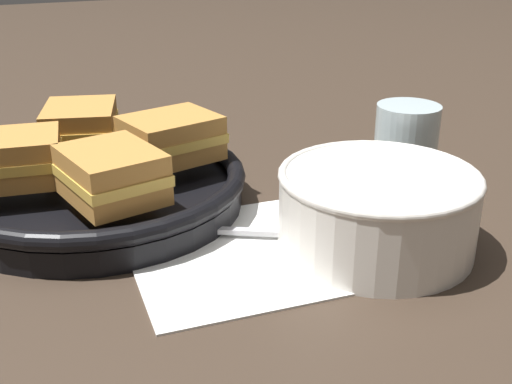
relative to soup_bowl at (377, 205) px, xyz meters
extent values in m
plane|color=#382B21|center=(-0.08, 0.04, -0.04)|extent=(4.00, 4.00, 0.00)
cube|color=white|center=(-0.10, 0.04, -0.04)|extent=(0.24, 0.21, 0.00)
cylinder|color=silver|center=(0.00, 0.00, -0.01)|extent=(0.17, 0.17, 0.07)
cylinder|color=orange|center=(0.00, 0.00, 0.02)|extent=(0.15, 0.15, 0.01)
torus|color=silver|center=(0.00, 0.00, 0.03)|extent=(0.18, 0.18, 0.01)
cube|color=#B7B7BC|center=(-0.10, 0.06, -0.03)|extent=(0.10, 0.06, 0.01)
ellipsoid|color=#B7B7BC|center=(-0.03, 0.02, -0.03)|extent=(0.06, 0.05, 0.01)
cylinder|color=black|center=(-0.21, 0.19, -0.03)|extent=(0.29, 0.29, 0.02)
torus|color=black|center=(-0.21, 0.19, -0.01)|extent=(0.30, 0.30, 0.02)
cube|color=#B27A38|center=(-0.13, 0.19, 0.01)|extent=(0.11, 0.09, 0.02)
cube|color=gold|center=(-0.13, 0.19, 0.02)|extent=(0.11, 0.10, 0.01)
cube|color=#B27A38|center=(-0.13, 0.19, 0.04)|extent=(0.11, 0.09, 0.02)
cube|color=#B27A38|center=(-0.21, 0.27, 0.01)|extent=(0.10, 0.11, 0.02)
cube|color=gold|center=(-0.21, 0.27, 0.02)|extent=(0.10, 0.11, 0.01)
cube|color=#B27A38|center=(-0.21, 0.27, 0.04)|extent=(0.10, 0.11, 0.02)
cube|color=#B27A38|center=(-0.29, 0.19, 0.01)|extent=(0.10, 0.09, 0.02)
cube|color=gold|center=(-0.29, 0.19, 0.02)|extent=(0.10, 0.09, 0.01)
cube|color=#B27A38|center=(-0.29, 0.19, 0.04)|extent=(0.10, 0.09, 0.02)
cube|color=#B27A38|center=(-0.21, 0.11, 0.01)|extent=(0.09, 0.11, 0.02)
cube|color=gold|center=(-0.21, 0.11, 0.02)|extent=(0.09, 0.11, 0.01)
cube|color=#B27A38|center=(-0.21, 0.11, 0.04)|extent=(0.09, 0.11, 0.02)
cylinder|color=silver|center=(0.11, 0.11, 0.00)|extent=(0.07, 0.07, 0.09)
camera|label=1|loc=(-0.31, -0.43, 0.23)|focal=45.00mm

